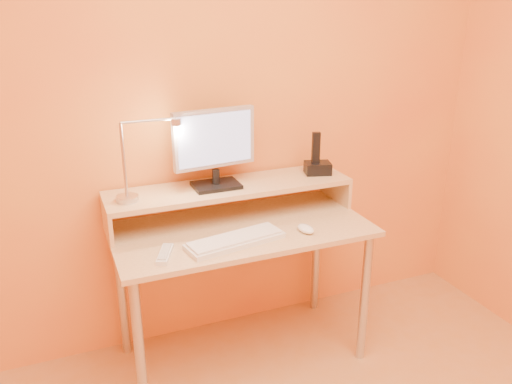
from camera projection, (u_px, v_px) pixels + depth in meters
name	position (u px, v px, depth m)	size (l,w,h in m)	color
wall_back	(217.00, 103.00, 2.53)	(3.00, 0.04, 2.50)	#F4A53F
desk_leg_fl	(140.00, 352.00, 2.15)	(0.04, 0.04, 0.69)	#BABAC2
desk_leg_fr	(365.00, 298.00, 2.54)	(0.04, 0.04, 0.69)	#BABAC2
desk_leg_bl	(122.00, 293.00, 2.58)	(0.04, 0.04, 0.69)	#BABAC2
desk_leg_br	(316.00, 255.00, 2.97)	(0.04, 0.04, 0.69)	#BABAC2
desk_lower	(241.00, 229.00, 2.44)	(1.20, 0.60, 0.03)	#E7B989
shelf_riser_left	(107.00, 221.00, 2.33)	(0.02, 0.30, 0.14)	#E7B989
shelf_riser_right	(335.00, 188.00, 2.75)	(0.02, 0.30, 0.14)	#E7B989
desk_shelf	(230.00, 188.00, 2.51)	(1.20, 0.30, 0.03)	#E7B989
monitor_foot	(216.00, 185.00, 2.48)	(0.22, 0.16, 0.02)	black
monitor_neck	(216.00, 177.00, 2.46)	(0.04, 0.04, 0.07)	black
monitor_panel	(214.00, 138.00, 2.41)	(0.40, 0.04, 0.28)	#AEAEB8
monitor_back	(213.00, 137.00, 2.43)	(0.36, 0.01, 0.23)	black
monitor_screen	(215.00, 139.00, 2.39)	(0.37, 0.00, 0.24)	#94A1D4
lamp_base	(127.00, 199.00, 2.30)	(0.10, 0.10, 0.03)	#BABAC2
lamp_post	(124.00, 160.00, 2.24)	(0.01, 0.01, 0.33)	#BABAC2
lamp_arm	(149.00, 121.00, 2.22)	(0.01, 0.01, 0.24)	#BABAC2
lamp_head	(176.00, 122.00, 2.27)	(0.04, 0.04, 0.03)	#BABAC2
lamp_bulb	(176.00, 125.00, 2.28)	(0.03, 0.03, 0.00)	#FFEAC6
phone_dock	(318.00, 168.00, 2.66)	(0.13, 0.10, 0.06)	black
phone_handset	(316.00, 148.00, 2.62)	(0.04, 0.03, 0.16)	black
phone_led	(330.00, 170.00, 2.64)	(0.01, 0.00, 0.04)	#1F4DFF
keyboard	(235.00, 241.00, 2.26)	(0.44, 0.14, 0.02)	white
mouse	(306.00, 229.00, 2.37)	(0.06, 0.10, 0.03)	white
remote_control	(165.00, 254.00, 2.15)	(0.05, 0.17, 0.02)	white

